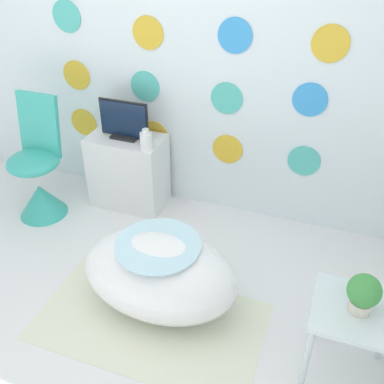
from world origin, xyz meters
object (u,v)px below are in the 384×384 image
(bathtub, at_px, (160,274))
(potted_plant_left, at_px, (364,293))
(vase, at_px, (146,141))
(tv, at_px, (124,122))
(chair, at_px, (39,181))

(bathtub, bearing_deg, potted_plant_left, -5.96)
(bathtub, height_order, potted_plant_left, potted_plant_left)
(bathtub, relative_size, vase, 5.91)
(tv, bearing_deg, bathtub, -54.19)
(vase, distance_m, potted_plant_left, 1.75)
(vase, bearing_deg, tv, 153.35)
(vase, bearing_deg, potted_plant_left, -31.34)
(bathtub, xyz_separation_m, vase, (-0.43, 0.80, 0.40))
(bathtub, relative_size, potted_plant_left, 4.56)
(bathtub, height_order, chair, chair)
(bathtub, xyz_separation_m, tv, (-0.66, 0.91, 0.46))
(bathtub, bearing_deg, vase, 118.49)
(tv, xyz_separation_m, potted_plant_left, (1.71, -1.02, -0.12))
(vase, relative_size, potted_plant_left, 0.77)
(vase, xyz_separation_m, potted_plant_left, (1.49, -0.91, -0.06))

